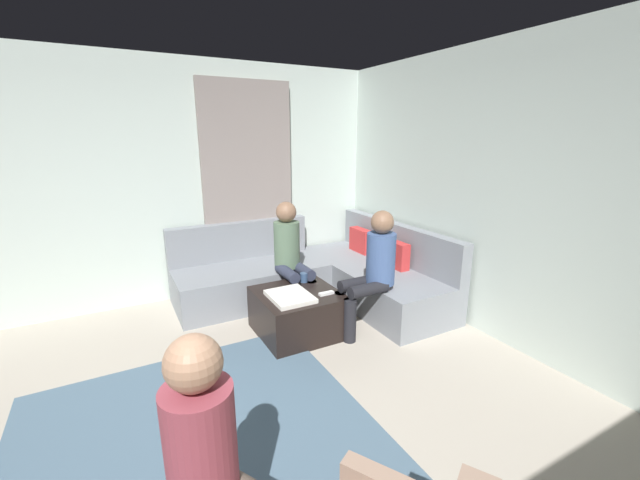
{
  "coord_description": "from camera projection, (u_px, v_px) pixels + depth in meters",
  "views": [
    {
      "loc": [
        1.75,
        -0.2,
        1.89
      ],
      "look_at": [
        -1.63,
        1.63,
        0.85
      ],
      "focal_mm": 22.02,
      "sensor_mm": 36.0,
      "label": 1
    }
  ],
  "objects": [
    {
      "name": "coffee_mug",
      "position": [
        304.0,
        277.0,
        4.02
      ],
      "size": [
        0.08,
        0.08,
        0.1
      ],
      "primitive_type": "cylinder",
      "color": "#334C72",
      "rests_on": "ottoman"
    },
    {
      "name": "person_on_armchair",
      "position": [
        220.0,
        468.0,
        1.51
      ],
      "size": [
        0.59,
        0.48,
        1.18
      ],
      "rotation": [
        0.0,
        0.0,
        5.25
      ],
      "color": "brown",
      "rests_on": "ground_plane"
    },
    {
      "name": "sectional_couch",
      "position": [
        320.0,
        275.0,
        4.63
      ],
      "size": [
        2.1,
        2.55,
        0.87
      ],
      "color": "gray",
      "rests_on": "ground_plane"
    },
    {
      "name": "curtain_panel",
      "position": [
        249.0,
        189.0,
        4.76
      ],
      "size": [
        0.06,
        1.1,
        2.5
      ],
      "primitive_type": "cube",
      "color": "gray",
      "rests_on": "ground_plane"
    },
    {
      "name": "game_remote",
      "position": [
        326.0,
        293.0,
        3.71
      ],
      "size": [
        0.05,
        0.15,
        0.02
      ],
      "primitive_type": "cube",
      "color": "white",
      "rests_on": "ottoman"
    },
    {
      "name": "wall_left",
      "position": [
        129.0,
        186.0,
        4.22
      ],
      "size": [
        0.12,
        6.0,
        2.7
      ],
      "primitive_type": "cube",
      "color": "silver",
      "rests_on": "ground_plane"
    },
    {
      "name": "person_on_couch_back",
      "position": [
        372.0,
        267.0,
        3.75
      ],
      "size": [
        0.3,
        0.6,
        1.2
      ],
      "rotation": [
        0.0,
        0.0,
        3.14
      ],
      "color": "black",
      "rests_on": "ground_plane"
    },
    {
      "name": "area_rug",
      "position": [
        206.0,
        468.0,
        2.28
      ],
      "size": [
        2.6,
        2.2,
        0.01
      ],
      "primitive_type": "cube",
      "color": "slate",
      "rests_on": "ground_plane"
    },
    {
      "name": "person_on_couch_side",
      "position": [
        291.0,
        253.0,
        4.2
      ],
      "size": [
        0.6,
        0.3,
        1.2
      ],
      "rotation": [
        0.0,
        0.0,
        -1.57
      ],
      "color": "#2D3347",
      "rests_on": "ground_plane"
    },
    {
      "name": "ottoman",
      "position": [
        298.0,
        312.0,
        3.82
      ],
      "size": [
        0.76,
        0.76,
        0.42
      ],
      "primitive_type": "cube",
      "color": "black",
      "rests_on": "ground_plane"
    },
    {
      "name": "folded_blanket",
      "position": [
        290.0,
        296.0,
        3.62
      ],
      "size": [
        0.44,
        0.36,
        0.04
      ],
      "primitive_type": "cube",
      "color": "white",
      "rests_on": "ottoman"
    },
    {
      "name": "wall_back",
      "position": [
        566.0,
        205.0,
        3.07
      ],
      "size": [
        6.0,
        0.12,
        2.7
      ],
      "primitive_type": "cube",
      "color": "silver",
      "rests_on": "ground_plane"
    }
  ]
}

